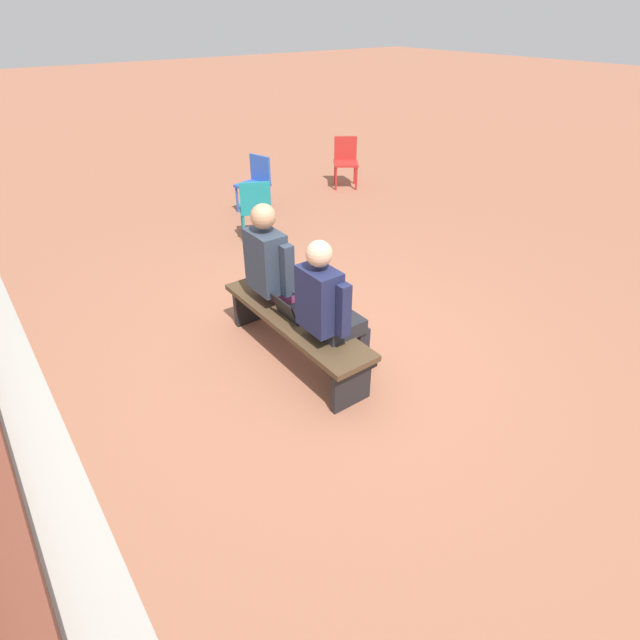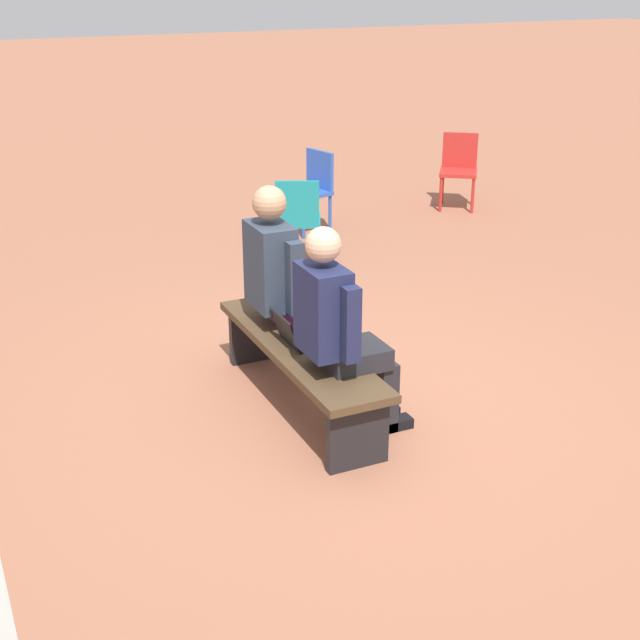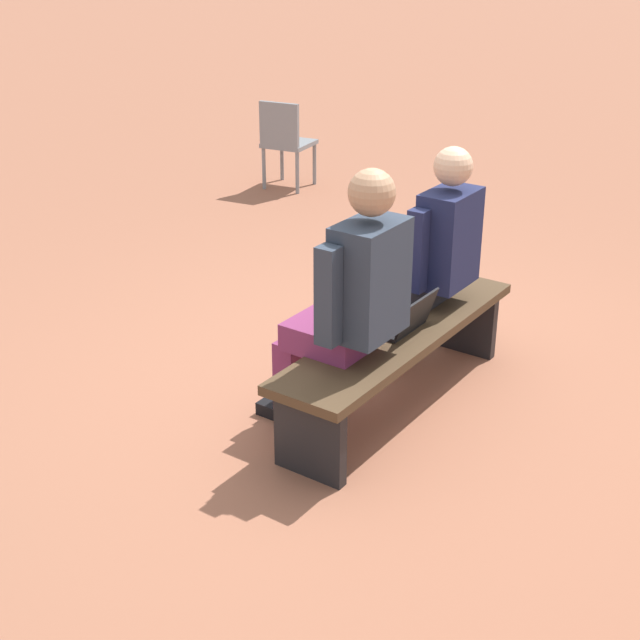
{
  "view_description": "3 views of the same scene",
  "coord_description": "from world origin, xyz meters",
  "views": [
    {
      "loc": [
        -3.02,
        2.25,
        2.78
      ],
      "look_at": [
        -0.34,
        0.25,
        0.67
      ],
      "focal_mm": 28.0,
      "sensor_mm": 36.0,
      "label": 1
    },
    {
      "loc": [
        -4.58,
        2.25,
        2.7
      ],
      "look_at": [
        -0.07,
        0.15,
        0.67
      ],
      "focal_mm": 50.0,
      "sensor_mm": 36.0,
      "label": 2
    },
    {
      "loc": [
        3.78,
        2.25,
        2.4
      ],
      "look_at": [
        0.64,
        0.05,
        0.65
      ],
      "focal_mm": 50.0,
      "sensor_mm": 36.0,
      "label": 3
    }
  ],
  "objects": [
    {
      "name": "person_student",
      "position": [
        -0.29,
        0.13,
        0.71
      ],
      "size": [
        0.53,
        0.67,
        1.33
      ],
      "color": "#232328",
      "rests_on": "ground"
    },
    {
      "name": "laptop",
      "position": [
        0.13,
        0.2,
        0.5
      ],
      "size": [
        0.32,
        0.29,
        0.21
      ],
      "color": "black",
      "rests_on": "bench"
    },
    {
      "name": "plastic_chair_near_bench_left",
      "position": [
        -2.86,
        -2.81,
        0.48
      ],
      "size": [
        0.48,
        0.48,
        0.84
      ],
      "color": "gray",
      "rests_on": "ground"
    },
    {
      "name": "bench",
      "position": [
        0.13,
        0.19,
        0.35
      ],
      "size": [
        1.8,
        0.44,
        0.45
      ],
      "color": "#4C3823",
      "rests_on": "ground"
    },
    {
      "name": "person_adult",
      "position": [
        0.5,
        0.12,
        0.73
      ],
      "size": [
        0.57,
        0.72,
        1.38
      ],
      "color": "#7F2D5B",
      "rests_on": "ground"
    },
    {
      "name": "ground_plane",
      "position": [
        0.0,
        0.0,
        0.0
      ],
      "size": [
        60.0,
        60.0,
        0.0
      ],
      "primitive_type": "plane",
      "color": "#9E6047"
    }
  ]
}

